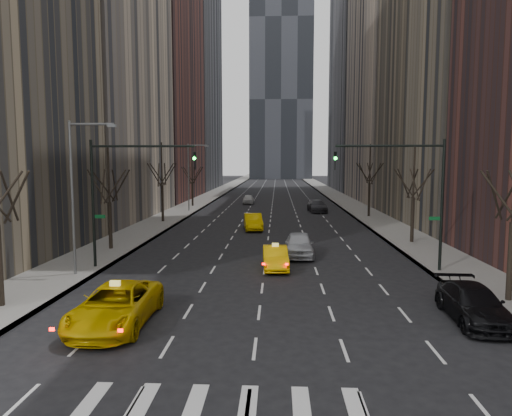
# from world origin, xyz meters

# --- Properties ---
(ground) EXTENTS (400.00, 400.00, 0.00)m
(ground) POSITION_xyz_m (0.00, 0.00, 0.00)
(ground) COLOR black
(ground) RESTS_ON ground
(sidewalk_left) EXTENTS (4.50, 320.00, 0.15)m
(sidewalk_left) POSITION_xyz_m (-12.25, 70.00, 0.07)
(sidewalk_left) COLOR slate
(sidewalk_left) RESTS_ON ground
(sidewalk_right) EXTENTS (4.50, 320.00, 0.15)m
(sidewalk_right) POSITION_xyz_m (12.25, 70.00, 0.07)
(sidewalk_right) COLOR slate
(sidewalk_right) RESTS_ON ground
(bld_left_far) EXTENTS (14.00, 28.00, 44.00)m
(bld_left_far) POSITION_xyz_m (-21.50, 66.00, 22.00)
(bld_left_far) COLOR brown
(bld_left_far) RESTS_ON ground
(bld_left_deep) EXTENTS (14.00, 30.00, 60.00)m
(bld_left_deep) POSITION_xyz_m (-21.50, 96.00, 30.00)
(bld_left_deep) COLOR #5D5D61
(bld_left_deep) RESTS_ON ground
(bld_right_far) EXTENTS (14.00, 28.00, 50.00)m
(bld_right_far) POSITION_xyz_m (21.50, 64.00, 25.00)
(bld_right_far) COLOR #BBA78F
(bld_right_far) RESTS_ON ground
(bld_right_deep) EXTENTS (14.00, 30.00, 58.00)m
(bld_right_deep) POSITION_xyz_m (21.50, 95.00, 29.00)
(bld_right_deep) COLOR #5D5D61
(bld_right_deep) RESTS_ON ground
(tower_far) EXTENTS (24.00, 24.00, 120.00)m
(tower_far) POSITION_xyz_m (2.00, 170.00, 60.00)
(tower_far) COLOR black
(tower_far) RESTS_ON ground
(tree_lw_b) EXTENTS (3.36, 3.50, 7.82)m
(tree_lw_b) POSITION_xyz_m (-12.00, 18.00, 3.72)
(tree_lw_b) COLOR black
(tree_lw_b) RESTS_ON ground
(tree_lw_c) EXTENTS (3.36, 3.50, 8.74)m
(tree_lw_c) POSITION_xyz_m (-12.00, 34.00, 4.04)
(tree_lw_c) COLOR black
(tree_lw_c) RESTS_ON ground
(tree_lw_d) EXTENTS (3.36, 3.50, 7.36)m
(tree_lw_d) POSITION_xyz_m (-12.00, 52.00, 3.56)
(tree_lw_d) COLOR black
(tree_lw_d) RESTS_ON ground
(tree_rw_b) EXTENTS (3.36, 3.50, 7.82)m
(tree_rw_b) POSITION_xyz_m (12.00, 22.00, 3.72)
(tree_rw_b) COLOR black
(tree_rw_b) RESTS_ON ground
(tree_rw_c) EXTENTS (3.36, 3.50, 8.74)m
(tree_rw_c) POSITION_xyz_m (12.00, 40.00, 4.04)
(tree_rw_c) COLOR black
(tree_rw_c) RESTS_ON ground
(traffic_mast_left) EXTENTS (6.69, 0.39, 8.00)m
(traffic_mast_left) POSITION_xyz_m (-9.11, 12.00, 5.49)
(traffic_mast_left) COLOR black
(traffic_mast_left) RESTS_ON ground
(traffic_mast_right) EXTENTS (6.69, 0.39, 8.00)m
(traffic_mast_right) POSITION_xyz_m (9.11, 12.00, 5.49)
(traffic_mast_right) COLOR black
(traffic_mast_right) RESTS_ON ground
(streetlight_near) EXTENTS (2.83, 0.22, 9.00)m
(streetlight_near) POSITION_xyz_m (-10.84, 10.00, 5.62)
(streetlight_near) COLOR slate
(streetlight_near) RESTS_ON ground
(streetlight_far) EXTENTS (2.83, 0.22, 9.00)m
(streetlight_far) POSITION_xyz_m (-10.84, 45.00, 5.62)
(streetlight_far) COLOR slate
(streetlight_far) RESTS_ON ground
(taxi_suv) EXTENTS (2.83, 6.07, 1.68)m
(taxi_suv) POSITION_xyz_m (-5.90, 2.11, 0.84)
(taxi_suv) COLOR #D6AD04
(taxi_suv) RESTS_ON ground
(taxi_sedan) EXTENTS (1.77, 4.44, 1.44)m
(taxi_sedan) POSITION_xyz_m (0.69, 12.50, 0.72)
(taxi_sedan) COLOR #FDBB05
(taxi_sedan) RESTS_ON ground
(silver_sedan_ahead) EXTENTS (2.10, 5.04, 1.71)m
(silver_sedan_ahead) POSITION_xyz_m (2.39, 16.46, 0.85)
(silver_sedan_ahead) COLOR #AAACB2
(silver_sedan_ahead) RESTS_ON ground
(parked_suv_black) EXTENTS (2.31, 5.26, 1.50)m
(parked_suv_black) POSITION_xyz_m (9.20, 3.34, 0.75)
(parked_suv_black) COLOR black
(parked_suv_black) RESTS_ON ground
(far_taxi) EXTENTS (2.28, 5.06, 1.61)m
(far_taxi) POSITION_xyz_m (-1.62, 29.08, 0.81)
(far_taxi) COLOR #EAB704
(far_taxi) RESTS_ON ground
(far_suv_grey) EXTENTS (2.65, 5.61, 1.58)m
(far_suv_grey) POSITION_xyz_m (6.17, 45.65, 0.79)
(far_suv_grey) COLOR #303036
(far_suv_grey) RESTS_ON ground
(far_car_white) EXTENTS (1.89, 4.40, 1.48)m
(far_car_white) POSITION_xyz_m (-3.87, 57.00, 0.74)
(far_car_white) COLOR silver
(far_car_white) RESTS_ON ground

